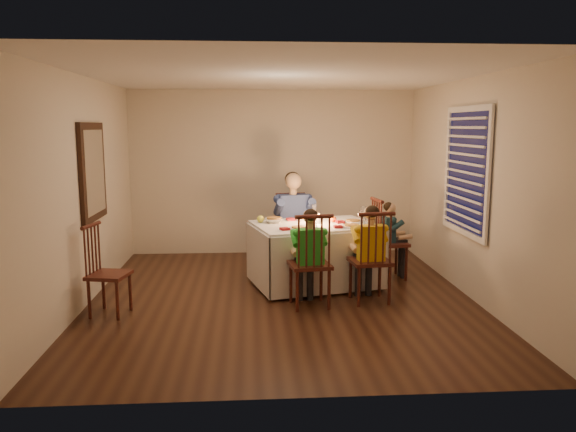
{
  "coord_description": "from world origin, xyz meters",
  "views": [
    {
      "loc": [
        -0.37,
        -6.45,
        2.03
      ],
      "look_at": [
        0.08,
        0.15,
        0.97
      ],
      "focal_mm": 35.0,
      "sensor_mm": 36.0,
      "label": 1
    }
  ],
  "objects": [
    {
      "name": "setting_yellow",
      "position": [
        0.88,
        0.3,
        0.81
      ],
      "size": [
        0.31,
        0.31,
        0.02
      ],
      "primitive_type": "cylinder",
      "rotation": [
        0.0,
        0.0,
        0.24
      ],
      "color": "silver",
      "rests_on": "dining_table"
    },
    {
      "name": "orange_fruit",
      "position": [
        0.71,
        0.67,
        0.84
      ],
      "size": [
        0.08,
        0.08,
        0.08
      ],
      "primitive_type": "sphere",
      "color": "#FF5D15",
      "rests_on": "dining_table"
    },
    {
      "name": "window_blinds",
      "position": [
        2.21,
        0.1,
        1.5
      ],
      "size": [
        0.07,
        1.34,
        1.54
      ],
      "color": "black",
      "rests_on": "wall_right"
    },
    {
      "name": "serving_bowl",
      "position": [
        -0.07,
        0.68,
        0.83
      ],
      "size": [
        0.24,
        0.24,
        0.06
      ],
      "primitive_type": "imported",
      "rotation": [
        0.0,
        0.0,
        -0.01
      ],
      "color": "silver",
      "rests_on": "dining_table"
    },
    {
      "name": "chair_extra",
      "position": [
        -1.9,
        -0.45,
        0.0
      ],
      "size": [
        0.47,
        0.48,
        1.0
      ],
      "primitive_type": null,
      "rotation": [
        0.0,
        0.0,
        1.37
      ],
      "color": "#36110E",
      "rests_on": "ground"
    },
    {
      "name": "child_green",
      "position": [
        0.3,
        -0.31,
        0.0
      ],
      "size": [
        0.43,
        0.4,
        1.13
      ],
      "primitive_type": null,
      "rotation": [
        0.0,
        0.0,
        3.28
      ],
      "color": "green",
      "rests_on": "ground"
    },
    {
      "name": "squash",
      "position": [
        -0.24,
        0.71,
        0.84
      ],
      "size": [
        0.09,
        0.09,
        0.09
      ],
      "primitive_type": "sphere",
      "color": "#F1F23F",
      "rests_on": "dining_table"
    },
    {
      "name": "child_yellow",
      "position": [
        1.01,
        -0.19,
        0.0
      ],
      "size": [
        0.43,
        0.4,
        1.14
      ],
      "primitive_type": null,
      "rotation": [
        0.0,
        0.0,
        3.24
      ],
      "color": "gold",
      "rests_on": "ground"
    },
    {
      "name": "wall_right",
      "position": [
        2.25,
        0.0,
        1.3
      ],
      "size": [
        0.02,
        5.0,
        2.6
      ],
      "primitive_type": "cube",
      "color": "beige",
      "rests_on": "ground"
    },
    {
      "name": "ceiling",
      "position": [
        0.0,
        0.0,
        2.6
      ],
      "size": [
        5.0,
        5.0,
        0.0
      ],
      "primitive_type": "plane",
      "color": "white",
      "rests_on": "wall_back"
    },
    {
      "name": "dining_table",
      "position": [
        0.45,
        0.55,
        0.57
      ],
      "size": [
        1.75,
        1.44,
        0.77
      ],
      "rotation": [
        0.0,
        0.0,
        0.24
      ],
      "color": "white",
      "rests_on": "ground"
    },
    {
      "name": "chair_adult",
      "position": [
        0.24,
        1.33,
        0.0
      ],
      "size": [
        0.51,
        0.49,
        1.09
      ],
      "primitive_type": null,
      "rotation": [
        0.0,
        0.0,
        0.16
      ],
      "color": "#36110E",
      "rests_on": "ground"
    },
    {
      "name": "wall_mirror",
      "position": [
        -2.22,
        0.3,
        1.5
      ],
      "size": [
        0.06,
        0.95,
        1.15
      ],
      "color": "black",
      "rests_on": "wall_left"
    },
    {
      "name": "wall_back",
      "position": [
        0.0,
        2.5,
        1.3
      ],
      "size": [
        4.5,
        0.02,
        2.6
      ],
      "primitive_type": "cube",
      "color": "beige",
      "rests_on": "ground"
    },
    {
      "name": "chair_near_left",
      "position": [
        0.3,
        -0.31,
        0.0
      ],
      "size": [
        0.5,
        0.48,
        1.09
      ],
      "primitive_type": null,
      "rotation": [
        0.0,
        0.0,
        3.28
      ],
      "color": "#36110E",
      "rests_on": "ground"
    },
    {
      "name": "setting_teal",
      "position": [
        0.96,
        0.64,
        0.81
      ],
      "size": [
        0.31,
        0.31,
        0.02
      ],
      "primitive_type": "cylinder",
      "rotation": [
        0.0,
        0.0,
        0.24
      ],
      "color": "silver",
      "rests_on": "dining_table"
    },
    {
      "name": "setting_adult",
      "position": [
        0.34,
        0.88,
        0.81
      ],
      "size": [
        0.31,
        0.31,
        0.02
      ],
      "primitive_type": "cylinder",
      "rotation": [
        0.0,
        0.0,
        0.24
      ],
      "color": "silver",
      "rests_on": "dining_table"
    },
    {
      "name": "setting_green",
      "position": [
        0.22,
        0.2,
        0.81
      ],
      "size": [
        0.31,
        0.31,
        0.02
      ],
      "primitive_type": "cylinder",
      "rotation": [
        0.0,
        0.0,
        0.24
      ],
      "color": "silver",
      "rests_on": "dining_table"
    },
    {
      "name": "ground",
      "position": [
        0.0,
        0.0,
        0.0
      ],
      "size": [
        5.0,
        5.0,
        0.0
      ],
      "primitive_type": "plane",
      "color": "black",
      "rests_on": "ground"
    },
    {
      "name": "candle_left",
      "position": [
        0.36,
        0.53,
        0.85
      ],
      "size": [
        0.06,
        0.06,
        0.1
      ],
      "primitive_type": "cylinder",
      "color": "white",
      "rests_on": "dining_table"
    },
    {
      "name": "chair_near_right",
      "position": [
        1.01,
        -0.19,
        0.0
      ],
      "size": [
        0.49,
        0.47,
        1.09
      ],
      "primitive_type": null,
      "rotation": [
        0.0,
        0.0,
        3.24
      ],
      "color": "#36110E",
      "rests_on": "ground"
    },
    {
      "name": "child_teal",
      "position": [
        1.5,
        0.82,
        0.0
      ],
      "size": [
        0.34,
        0.37,
        1.03
      ],
      "primitive_type": null,
      "rotation": [
        0.0,
        0.0,
        1.69
      ],
      "color": "#18353E",
      "rests_on": "ground"
    },
    {
      "name": "candle_right",
      "position": [
        0.51,
        0.56,
        0.85
      ],
      "size": [
        0.06,
        0.06,
        0.1
      ],
      "primitive_type": "cylinder",
      "color": "white",
      "rests_on": "dining_table"
    },
    {
      "name": "chair_end",
      "position": [
        1.5,
        0.82,
        0.0
      ],
      "size": [
        0.48,
        0.49,
        1.09
      ],
      "primitive_type": null,
      "rotation": [
        0.0,
        0.0,
        1.69
      ],
      "color": "#36110E",
      "rests_on": "ground"
    },
    {
      "name": "wall_left",
      "position": [
        -2.25,
        0.0,
        1.3
      ],
      "size": [
        0.02,
        5.0,
        2.6
      ],
      "primitive_type": "cube",
      "color": "beige",
      "rests_on": "ground"
    },
    {
      "name": "adult",
      "position": [
        0.24,
        1.33,
        0.0
      ],
      "size": [
        0.61,
        0.58,
        1.4
      ],
      "primitive_type": null,
      "rotation": [
        0.0,
        0.0,
        0.16
      ],
      "color": "#33467F",
      "rests_on": "ground"
    }
  ]
}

